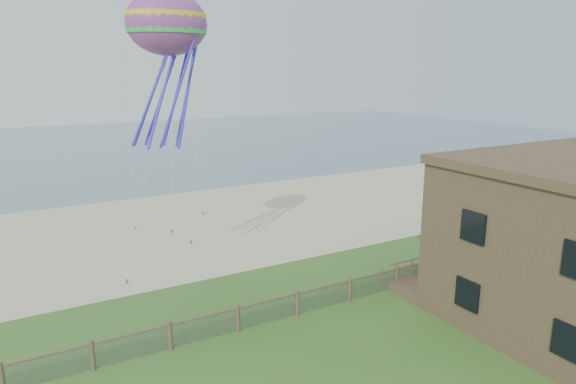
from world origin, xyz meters
TOP-DOWN VIEW (x-y plane):
  - ground at (0.00, 0.00)m, footprint 160.00×160.00m
  - sand_beach at (0.00, 22.00)m, footprint 72.00×20.00m
  - ocean at (0.00, 66.00)m, footprint 160.00×68.00m
  - chainlink_fence at (0.00, 6.00)m, footprint 36.20×0.20m
  - motel_deck at (13.00, 5.00)m, footprint 15.00×2.00m
  - picnic_table at (7.91, 3.77)m, footprint 1.87×1.59m
  - octopus_kite at (-4.04, 10.61)m, footprint 4.03×3.19m

SIDE VIEW (x-z plane):
  - ground at x=0.00m, z-range 0.00..0.00m
  - ocean at x=0.00m, z-range -0.01..0.01m
  - sand_beach at x=0.00m, z-range -0.01..0.01m
  - motel_deck at x=13.00m, z-range 0.00..0.50m
  - picnic_table at x=7.91m, z-range 0.00..0.68m
  - chainlink_fence at x=0.00m, z-range -0.07..1.18m
  - octopus_kite at x=-4.04m, z-range 7.48..14.92m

